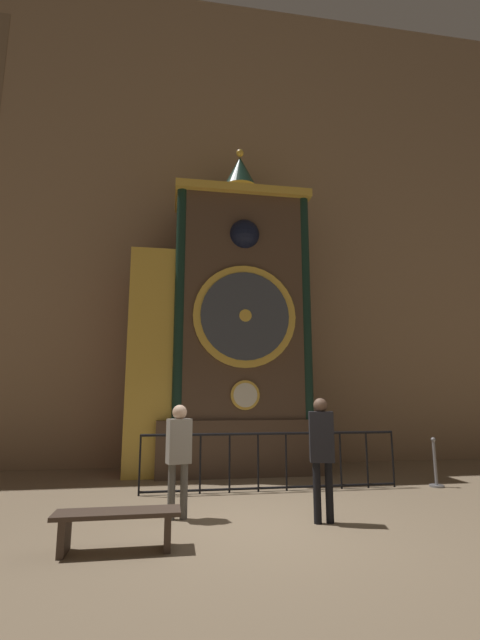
% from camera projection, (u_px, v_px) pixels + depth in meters
% --- Properties ---
extents(ground_plane, '(28.00, 28.00, 0.00)m').
position_uv_depth(ground_plane, '(264.00, 525.00, 5.89)').
color(ground_plane, '#847056').
extents(cathedral_back_wall, '(24.00, 0.32, 13.94)m').
position_uv_depth(cathedral_back_wall, '(219.00, 214.00, 12.35)').
color(cathedral_back_wall, '#997A5B').
rests_on(cathedral_back_wall, ground_plane).
extents(clock_tower, '(4.61, 1.81, 8.28)m').
position_uv_depth(clock_tower, '(227.00, 330.00, 10.54)').
color(clock_tower, brown).
rests_on(clock_tower, ground_plane).
extents(railing_fence, '(4.95, 0.05, 1.07)m').
position_uv_depth(railing_fence, '(272.00, 458.00, 8.10)').
color(railing_fence, black).
rests_on(railing_fence, ground_plane).
extents(visitor_near, '(0.39, 0.30, 1.62)m').
position_uv_depth(visitor_near, '(179.00, 449.00, 6.33)').
color(visitor_near, '#58554F').
rests_on(visitor_near, ground_plane).
extents(visitor_far, '(0.38, 0.29, 1.72)m').
position_uv_depth(visitor_far, '(322.00, 447.00, 6.15)').
color(visitor_far, black).
rests_on(visitor_far, ground_plane).
extents(stanchion_post, '(0.28, 0.28, 0.94)m').
position_uv_depth(stanchion_post, '(436.00, 471.00, 8.44)').
color(stanchion_post, gray).
rests_on(stanchion_post, ground_plane).
extents(visitor_bench, '(1.44, 0.40, 0.44)m').
position_uv_depth(visitor_bench, '(117.00, 522.00, 4.94)').
color(visitor_bench, '#423328').
rests_on(visitor_bench, ground_plane).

